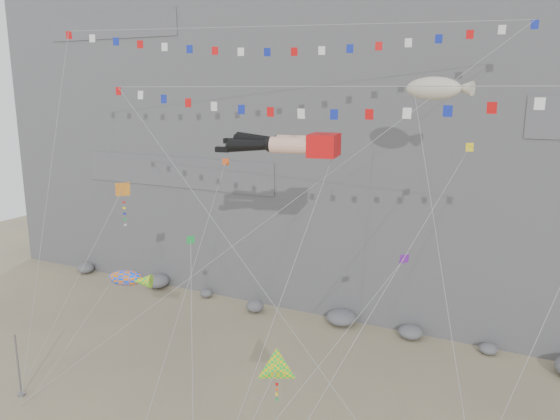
% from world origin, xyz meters
% --- Properties ---
extents(cliff, '(80.00, 28.00, 50.00)m').
position_xyz_m(cliff, '(0.00, 32.00, 25.00)').
color(cliff, slate).
rests_on(cliff, ground).
extents(talus_boulders, '(60.00, 3.00, 1.20)m').
position_xyz_m(talus_boulders, '(0.00, 17.00, 0.60)').
color(talus_boulders, slate).
rests_on(talus_boulders, ground).
extents(anchor_pole_left, '(0.12, 0.12, 4.38)m').
position_xyz_m(anchor_pole_left, '(-15.14, -3.14, 2.19)').
color(anchor_pole_left, gray).
rests_on(anchor_pole_left, ground).
extents(legs_kite, '(7.81, 14.30, 21.06)m').
position_xyz_m(legs_kite, '(0.51, 5.49, 16.63)').
color(legs_kite, red).
rests_on(legs_kite, ground).
extents(flag_banner_upper, '(30.83, 17.59, 30.08)m').
position_xyz_m(flag_banner_upper, '(-2.20, 9.56, 24.03)').
color(flag_banner_upper, red).
rests_on(flag_banner_upper, ground).
extents(flag_banner_lower, '(30.01, 7.37, 22.97)m').
position_xyz_m(flag_banner_lower, '(3.23, 3.26, 20.05)').
color(flag_banner_lower, red).
rests_on(flag_banner_lower, ground).
extents(harlequin_kite, '(6.72, 6.03, 15.48)m').
position_xyz_m(harlequin_kite, '(-9.80, 1.83, 13.54)').
color(harlequin_kite, red).
rests_on(harlequin_kite, ground).
extents(fish_windsock, '(7.57, 4.61, 10.53)m').
position_xyz_m(fish_windsock, '(-8.49, 0.24, 8.23)').
color(fish_windsock, orange).
rests_on(fish_windsock, ground).
extents(delta_kite, '(2.29, 6.36, 7.84)m').
position_xyz_m(delta_kite, '(2.99, -1.28, 5.45)').
color(delta_kite, yellow).
rests_on(delta_kite, ground).
extents(blimp_windsock, '(8.44, 14.47, 24.66)m').
position_xyz_m(blimp_windsock, '(7.89, 10.74, 19.94)').
color(blimp_windsock, beige).
rests_on(blimp_windsock, ground).
extents(small_kite_a, '(3.52, 15.50, 21.28)m').
position_xyz_m(small_kite_a, '(-5.51, 7.30, 14.49)').
color(small_kite_a, '#FF5215').
rests_on(small_kite_a, ground).
extents(small_kite_b, '(7.02, 12.56, 16.89)m').
position_xyz_m(small_kite_b, '(7.74, 5.48, 10.17)').
color(small_kite_b, '#6C1BA0').
rests_on(small_kite_b, ground).
extents(small_kite_c, '(4.95, 7.06, 13.65)m').
position_xyz_m(small_kite_c, '(-3.55, 0.49, 11.04)').
color(small_kite_c, green).
rests_on(small_kite_c, ground).
extents(small_kite_d, '(7.33, 16.41, 23.80)m').
position_xyz_m(small_kite_d, '(10.38, 8.70, 16.20)').
color(small_kite_d, yellow).
rests_on(small_kite_d, ground).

